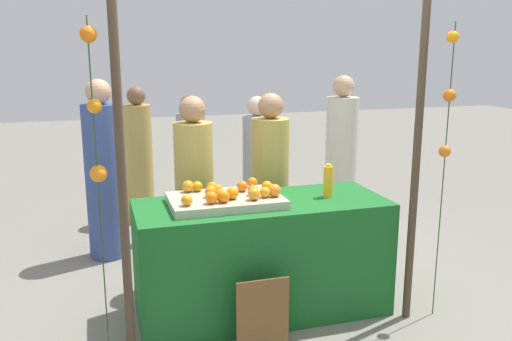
% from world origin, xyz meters
% --- Properties ---
extents(ground_plane, '(24.00, 24.00, 0.00)m').
position_xyz_m(ground_plane, '(0.00, 0.00, 0.00)').
color(ground_plane, gray).
extents(stall_counter, '(1.83, 0.73, 0.86)m').
position_xyz_m(stall_counter, '(0.00, 0.00, 0.43)').
color(stall_counter, '#196023').
rests_on(stall_counter, ground_plane).
extents(orange_tray, '(0.79, 0.51, 0.06)m').
position_xyz_m(orange_tray, '(-0.27, 0.01, 0.89)').
color(orange_tray, '#B2AD99').
rests_on(orange_tray, stall_counter).
extents(orange_0, '(0.08, 0.08, 0.08)m').
position_xyz_m(orange_0, '(-0.57, -0.14, 0.95)').
color(orange_0, orange).
rests_on(orange_0, orange_tray).
extents(orange_1, '(0.08, 0.08, 0.08)m').
position_xyz_m(orange_1, '(-0.37, 0.02, 0.96)').
color(orange_1, orange).
rests_on(orange_1, orange_tray).
extents(orange_2, '(0.08, 0.08, 0.08)m').
position_xyz_m(orange_2, '(-0.01, 0.20, 0.95)').
color(orange_2, orange).
rests_on(orange_2, orange_tray).
extents(orange_3, '(0.09, 0.09, 0.09)m').
position_xyz_m(orange_3, '(-0.40, -0.14, 0.96)').
color(orange_3, orange).
rests_on(orange_3, orange_tray).
extents(orange_4, '(0.08, 0.08, 0.08)m').
position_xyz_m(orange_4, '(-0.01, -0.10, 0.95)').
color(orange_4, orange).
rests_on(orange_4, orange_tray).
extents(orange_5, '(0.08, 0.08, 0.08)m').
position_xyz_m(orange_5, '(-0.07, -0.02, 0.95)').
color(orange_5, orange).
rests_on(orange_5, orange_tray).
extents(orange_6, '(0.09, 0.09, 0.09)m').
position_xyz_m(orange_6, '(-0.24, -0.07, 0.96)').
color(orange_6, orange).
rests_on(orange_6, orange_tray).
extents(orange_7, '(0.09, 0.09, 0.09)m').
position_xyz_m(orange_7, '(0.06, -0.10, 0.96)').
color(orange_7, orange).
rests_on(orange_7, orange_tray).
extents(orange_8, '(0.09, 0.09, 0.09)m').
position_xyz_m(orange_8, '(-0.32, -0.14, 0.96)').
color(orange_8, orange).
rests_on(orange_8, orange_tray).
extents(orange_9, '(0.07, 0.07, 0.07)m').
position_xyz_m(orange_9, '(-0.31, 0.08, 0.95)').
color(orange_9, orange).
rests_on(orange_9, orange_tray).
extents(orange_10, '(0.08, 0.08, 0.08)m').
position_xyz_m(orange_10, '(0.05, 0.04, 0.96)').
color(orange_10, orange).
rests_on(orange_10, orange_tray).
extents(orange_11, '(0.07, 0.07, 0.07)m').
position_xyz_m(orange_11, '(-0.32, -0.05, 0.95)').
color(orange_11, orange).
rests_on(orange_11, orange_tray).
extents(orange_12, '(0.08, 0.08, 0.08)m').
position_xyz_m(orange_12, '(-0.34, 0.14, 0.95)').
color(orange_12, orange).
rests_on(orange_12, orange_tray).
extents(orange_13, '(0.08, 0.08, 0.08)m').
position_xyz_m(orange_13, '(-0.12, 0.10, 0.96)').
color(orange_13, orange).
rests_on(orange_13, orange_tray).
extents(orange_14, '(0.09, 0.09, 0.09)m').
position_xyz_m(orange_14, '(-0.10, -0.14, 0.96)').
color(orange_14, orange).
rests_on(orange_14, orange_tray).
extents(orange_15, '(0.08, 0.08, 0.08)m').
position_xyz_m(orange_15, '(-0.43, 0.20, 0.95)').
color(orange_15, orange).
rests_on(orange_15, orange_tray).
extents(orange_16, '(0.09, 0.09, 0.09)m').
position_xyz_m(orange_16, '(-0.50, 0.20, 0.96)').
color(orange_16, orange).
rests_on(orange_16, orange_tray).
extents(juice_bottle, '(0.07, 0.07, 0.25)m').
position_xyz_m(juice_bottle, '(0.51, -0.01, 0.97)').
color(juice_bottle, '#F5AB1F').
rests_on(juice_bottle, stall_counter).
extents(chalkboard_sign, '(0.36, 0.03, 0.50)m').
position_xyz_m(chalkboard_sign, '(-0.16, -0.51, 0.24)').
color(chalkboard_sign, brown).
rests_on(chalkboard_sign, ground_plane).
extents(vendor_left, '(0.32, 0.32, 1.58)m').
position_xyz_m(vendor_left, '(-0.38, 0.65, 0.73)').
color(vendor_left, tan).
rests_on(vendor_left, ground_plane).
extents(vendor_right, '(0.32, 0.32, 1.58)m').
position_xyz_m(vendor_right, '(0.29, 0.68, 0.74)').
color(vendor_right, tan).
rests_on(vendor_right, ground_plane).
extents(crowd_person_0, '(0.31, 0.31, 1.53)m').
position_xyz_m(crowd_person_0, '(-0.66, 2.53, 0.71)').
color(crowd_person_0, tan).
rests_on(crowd_person_0, ground_plane).
extents(crowd_person_1, '(0.34, 0.34, 1.67)m').
position_xyz_m(crowd_person_1, '(1.37, 1.53, 0.78)').
color(crowd_person_1, beige).
rests_on(crowd_person_1, ground_plane).
extents(crowd_person_2, '(0.34, 0.34, 1.68)m').
position_xyz_m(crowd_person_2, '(-1.08, 1.47, 0.78)').
color(crowd_person_2, '#384C8C').
rests_on(crowd_person_2, ground_plane).
extents(crowd_person_3, '(0.30, 0.30, 1.48)m').
position_xyz_m(crowd_person_3, '(0.45, 1.58, 0.69)').
color(crowd_person_3, '#99999E').
rests_on(crowd_person_3, ground_plane).
extents(crowd_person_4, '(0.30, 0.30, 1.49)m').
position_xyz_m(crowd_person_4, '(-0.18, 1.84, 0.69)').
color(crowd_person_4, '#99999E').
rests_on(crowd_person_4, ground_plane).
extents(canopy_post_left, '(0.06, 0.06, 2.31)m').
position_xyz_m(canopy_post_left, '(-1.00, -0.40, 1.15)').
color(canopy_post_left, '#473828').
rests_on(canopy_post_left, ground_plane).
extents(canopy_post_right, '(0.06, 0.06, 2.31)m').
position_xyz_m(canopy_post_right, '(1.00, -0.40, 1.15)').
color(canopy_post_right, '#473828').
rests_on(canopy_post_right, ground_plane).
extents(garland_strand_left, '(0.10, 0.10, 2.12)m').
position_xyz_m(garland_strand_left, '(-1.13, -0.44, 1.57)').
color(garland_strand_left, '#2D4C23').
rests_on(garland_strand_left, ground_plane).
extents(garland_strand_right, '(0.09, 0.10, 2.12)m').
position_xyz_m(garland_strand_right, '(1.20, -0.43, 1.57)').
color(garland_strand_right, '#2D4C23').
rests_on(garland_strand_right, ground_plane).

